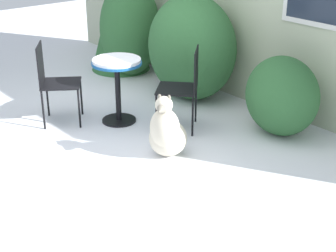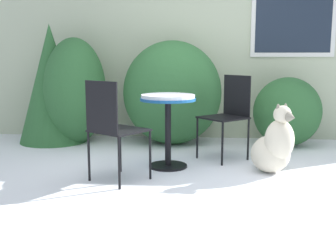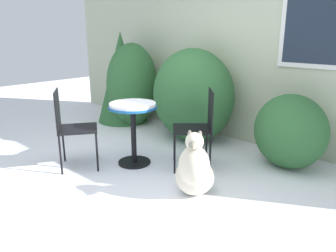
# 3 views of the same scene
# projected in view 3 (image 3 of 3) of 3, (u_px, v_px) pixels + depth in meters

# --- Properties ---
(ground_plane) EXTENTS (16.00, 16.00, 0.00)m
(ground_plane) POSITION_uv_depth(u_px,v_px,m) (132.00, 183.00, 3.73)
(ground_plane) COLOR white
(house_wall) EXTENTS (8.00, 0.10, 2.88)m
(house_wall) POSITION_uv_depth(u_px,v_px,m) (246.00, 47.00, 4.82)
(house_wall) COLOR #B2BC9E
(house_wall) RESTS_ON ground_plane
(shrub_left) EXTENTS (0.85, 0.96, 1.47)m
(shrub_left) POSITION_uv_depth(u_px,v_px,m) (132.00, 85.00, 5.86)
(shrub_left) COLOR #2D6033
(shrub_left) RESTS_ON ground_plane
(shrub_middle) EXTENTS (1.35, 1.04, 1.43)m
(shrub_middle) POSITION_uv_depth(u_px,v_px,m) (192.00, 96.00, 5.01)
(shrub_middle) COLOR #2D6033
(shrub_middle) RESTS_ON ground_plane
(shrub_right) EXTENTS (0.91, 0.73, 0.94)m
(shrub_right) POSITION_uv_depth(u_px,v_px,m) (290.00, 132.00, 4.05)
(shrub_right) COLOR #2D6033
(shrub_right) RESTS_ON ground_plane
(evergreen_bush) EXTENTS (0.94, 0.94, 1.66)m
(evergreen_bush) POSITION_uv_depth(u_px,v_px,m) (122.00, 77.00, 6.10)
(evergreen_bush) COLOR #2D6033
(evergreen_bush) RESTS_ON ground_plane
(patio_table) EXTENTS (0.60, 0.60, 0.81)m
(patio_table) POSITION_uv_depth(u_px,v_px,m) (133.00, 117.00, 4.12)
(patio_table) COLOR black
(patio_table) RESTS_ON ground_plane
(patio_chair_near_table) EXTENTS (0.65, 0.65, 0.99)m
(patio_chair_near_table) POSITION_uv_depth(u_px,v_px,m) (199.00, 124.00, 4.03)
(patio_chair_near_table) COLOR black
(patio_chair_near_table) RESTS_ON ground_plane
(patio_chair_far_side) EXTENTS (0.64, 0.64, 0.99)m
(patio_chair_far_side) POSITION_uv_depth(u_px,v_px,m) (71.00, 125.00, 4.03)
(patio_chair_far_side) COLOR black
(patio_chair_far_side) RESTS_ON ground_plane
(dog) EXTENTS (0.57, 0.59, 0.74)m
(dog) POSITION_uv_depth(u_px,v_px,m) (194.00, 171.00, 3.37)
(dog) COLOR beige
(dog) RESTS_ON ground_plane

